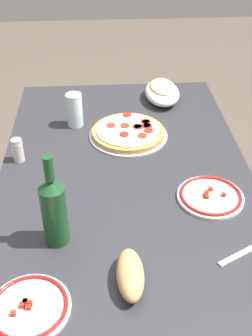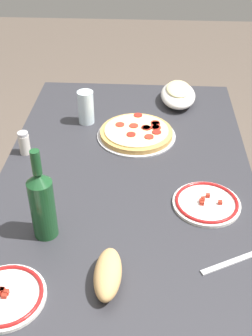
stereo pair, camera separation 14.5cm
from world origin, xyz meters
name	(u,v)px [view 1 (the left image)]	position (x,y,z in m)	size (l,w,h in m)	color
ground_plane	(126,303)	(0.00, 0.00, 0.00)	(8.00, 8.00, 0.00)	brown
dining_table	(126,199)	(0.00, 0.00, 0.59)	(1.43, 0.86, 0.70)	#2D2D33
pepperoni_pizza	(128,133)	(-0.25, 0.03, 0.72)	(0.30, 0.30, 0.03)	#B7B7BC
baked_pasta_dish	(162,91)	(-0.55, 0.20, 0.74)	(0.24, 0.15, 0.08)	white
wine_bottle	(54,209)	(0.29, -0.21, 0.82)	(0.07, 0.07, 0.29)	#194723
water_glass	(74,110)	(-0.35, -0.18, 0.77)	(0.06, 0.06, 0.13)	silver
side_plate_near	(29,307)	(0.52, -0.27, 0.71)	(0.20, 0.20, 0.02)	white
side_plate_far	(210,196)	(0.14, 0.26, 0.71)	(0.21, 0.21, 0.02)	white
bread_loaf	(130,275)	(0.46, -0.02, 0.73)	(0.17, 0.07, 0.06)	tan
spice_shaker	(18,150)	(-0.11, -0.37, 0.74)	(0.04, 0.04, 0.09)	silver
fork_right	(243,253)	(0.38, 0.30, 0.70)	(0.17, 0.02, 0.01)	#B7B7BC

